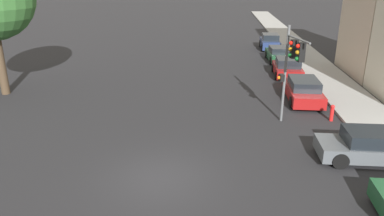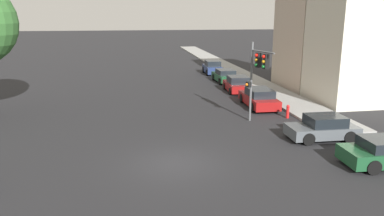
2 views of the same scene
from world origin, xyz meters
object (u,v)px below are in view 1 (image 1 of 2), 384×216
(parked_car_0, at_px, (303,90))
(parked_car_3, at_px, (270,42))
(parked_car_1, at_px, (287,68))
(fire_hydrant, at_px, (332,112))
(parked_car_2, at_px, (279,54))
(traffic_signal, at_px, (292,60))
(crossing_car_2, at_px, (365,146))

(parked_car_0, bearing_deg, parked_car_3, 1.05)
(parked_car_1, bearing_deg, fire_hydrant, -172.86)
(parked_car_3, bearing_deg, parked_car_1, -178.70)
(parked_car_2, distance_m, parked_car_3, 5.57)
(parked_car_2, xyz_separation_m, fire_hydrant, (0.65, -14.08, -0.15))
(traffic_signal, distance_m, parked_car_1, 10.54)
(parked_car_0, height_order, parked_car_2, parked_car_0)
(parked_car_1, xyz_separation_m, fire_hydrant, (0.79, -9.09, -0.18))
(fire_hydrant, bearing_deg, traffic_signal, -161.12)
(parked_car_2, distance_m, fire_hydrant, 14.10)
(crossing_car_2, bearing_deg, parked_car_1, -85.11)
(crossing_car_2, height_order, parked_car_1, parked_car_1)
(traffic_signal, distance_m, parked_car_0, 5.41)
(parked_car_0, xyz_separation_m, parked_car_1, (0.06, 5.73, -0.01))
(parked_car_3, bearing_deg, fire_hydrant, -176.20)
(parked_car_1, height_order, fire_hydrant, parked_car_1)
(crossing_car_2, distance_m, parked_car_0, 7.87)
(crossing_car_2, bearing_deg, parked_car_2, -86.55)
(traffic_signal, relative_size, parked_car_2, 1.24)
(parked_car_2, bearing_deg, fire_hydrant, -178.88)
(parked_car_3, xyz_separation_m, fire_hydrant, (0.71, -19.65, -0.25))
(parked_car_0, bearing_deg, traffic_signal, 159.28)
(parked_car_2, height_order, fire_hydrant, parked_car_2)
(parked_car_2, bearing_deg, crossing_car_2, -179.20)
(traffic_signal, relative_size, parked_car_1, 1.32)
(traffic_signal, relative_size, parked_car_0, 1.08)
(fire_hydrant, bearing_deg, parked_car_2, 92.65)
(crossing_car_2, relative_size, parked_car_3, 0.97)
(parked_car_0, bearing_deg, parked_car_1, 0.96)
(traffic_signal, xyz_separation_m, fire_hydrant, (2.58, 0.88, -3.06))
(traffic_signal, bearing_deg, parked_car_3, -109.02)
(parked_car_0, height_order, parked_car_1, parked_car_1)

